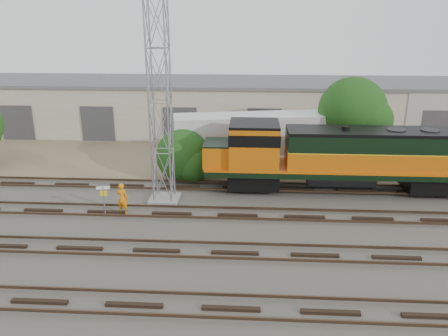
# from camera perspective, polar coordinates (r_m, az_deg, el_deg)

# --- Properties ---
(ground) EXTENTS (140.00, 140.00, 0.00)m
(ground) POSITION_cam_1_polar(r_m,az_deg,el_deg) (25.10, 1.68, -7.75)
(ground) COLOR #47423A
(ground) RESTS_ON ground
(dirt_strip) EXTENTS (80.00, 16.00, 0.02)m
(dirt_strip) POSITION_cam_1_polar(r_m,az_deg,el_deg) (39.09, 2.38, 2.12)
(dirt_strip) COLOR #726047
(dirt_strip) RESTS_ON ground
(tracks) EXTENTS (80.00, 20.40, 0.28)m
(tracks) POSITION_cam_1_polar(r_m,az_deg,el_deg) (22.42, 1.43, -11.00)
(tracks) COLOR black
(tracks) RESTS_ON ground
(warehouse) EXTENTS (58.40, 10.40, 5.30)m
(warehouse) POSITION_cam_1_polar(r_m,az_deg,el_deg) (46.23, 2.68, 8.09)
(warehouse) COLOR beige
(warehouse) RESTS_ON ground
(locomotive) EXTENTS (18.64, 3.27, 4.48)m
(locomotive) POSITION_cam_1_polar(r_m,az_deg,el_deg) (30.34, 14.68, 1.56)
(locomotive) COLOR black
(locomotive) RESTS_ON tracks
(signal_tower) EXTENTS (1.89, 1.89, 12.80)m
(signal_tower) POSITION_cam_1_polar(r_m,az_deg,el_deg) (27.21, -8.33, 8.07)
(signal_tower) COLOR gray
(signal_tower) RESTS_ON ground
(sign_post) EXTENTS (0.78, 0.19, 1.94)m
(sign_post) POSITION_cam_1_polar(r_m,az_deg,el_deg) (26.94, -15.45, -3.39)
(sign_post) COLOR gray
(sign_post) RESTS_ON ground
(worker) EXTENTS (0.80, 0.63, 1.95)m
(worker) POSITION_cam_1_polar(r_m,az_deg,el_deg) (27.15, -13.13, -3.88)
(worker) COLOR orange
(worker) RESTS_ON ground
(semi_trailer) EXTENTS (14.34, 5.40, 4.33)m
(semi_trailer) POSITION_cam_1_polar(r_m,az_deg,el_deg) (34.39, 5.89, 4.39)
(semi_trailer) COLOR silver
(semi_trailer) RESTS_ON ground
(tree_mid) EXTENTS (4.13, 3.94, 3.94)m
(tree_mid) POSITION_cam_1_polar(r_m,az_deg,el_deg) (32.17, -5.10, 1.38)
(tree_mid) COLOR #382619
(tree_mid) RESTS_ON ground
(tree_east) EXTENTS (5.56, 5.29, 7.15)m
(tree_east) POSITION_cam_1_polar(r_m,az_deg,el_deg) (35.45, 16.89, 6.84)
(tree_east) COLOR #382619
(tree_east) RESTS_ON ground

